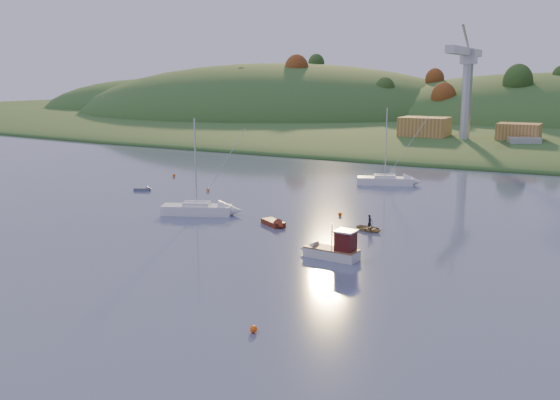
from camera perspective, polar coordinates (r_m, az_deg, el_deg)
The scene contains 23 objects.
ground at distance 43.34m, azimuth -24.00°, elevation -12.29°, with size 500.00×500.00×0.00m, color #39465E.
far_shore at distance 256.19m, azimuth 21.25°, elevation 6.74°, with size 620.00×220.00×1.50m, color #2B5020.
shore_slope at distance 192.07m, azimuth 18.70°, elevation 5.66°, with size 640.00×150.00×7.00m, color #2B5020.
hill_left_far at distance 306.93m, azimuth -10.54°, elevation 7.92°, with size 120.00×100.00×32.00m, color #2B5020.
hill_left at distance 255.43m, azimuth -0.27°, elevation 7.48°, with size 170.00×140.00×44.00m, color #2B5020.
hill_center at distance 235.25m, azimuth 23.04°, elevation 6.27°, with size 140.00×120.00×36.00m, color #2B5020.
hillside_trees at distance 211.75m, azimuth 19.65°, elevation 6.06°, with size 280.00×50.00×32.00m, color #274A1A, non-canonical shape.
wharf at distance 148.94m, azimuth 17.74°, elevation 4.75°, with size 42.00×16.00×2.40m, color slate.
shed_west at distance 152.51m, azimuth 13.07°, elevation 6.49°, with size 11.00×8.00×4.80m, color olive.
shed_east at distance 149.36m, azimuth 20.99°, elevation 5.79°, with size 9.00×7.00×4.00m, color olive.
dock_crane at distance 145.20m, azimuth 16.66°, elevation 10.98°, with size 3.20×28.00×20.30m.
fishing_boat at distance 58.27m, azimuth 4.40°, elevation -4.48°, with size 6.12×2.34×3.82m.
sailboat_near at distance 76.81m, azimuth -7.62°, elevation -0.78°, with size 8.78×5.72×11.76m.
sailboat_far at distance 98.62m, azimuth 9.57°, elevation 1.82°, with size 8.93×5.33×11.89m.
canoe at distance 68.79m, azimuth 8.18°, elevation -2.58°, with size 2.17×3.04×0.63m, color tan.
paddler at distance 68.68m, azimuth 8.19°, elevation -2.19°, with size 0.58×0.38×1.58m, color black.
red_tender at distance 70.11m, azimuth -0.33°, elevation -2.23°, with size 4.14×3.33×1.38m.
grey_dinghy at distance 94.43m, azimuth -12.20°, elevation 0.97°, with size 2.85×1.97×1.00m.
work_vessel at distance 143.47m, azimuth 21.37°, elevation 4.36°, with size 16.09×10.59×3.90m.
buoy_0 at distance 41.93m, azimuth -2.44°, elevation -11.71°, with size 0.50×0.50×0.50m, color #F85A0D.
buoy_1 at distance 75.67m, azimuth 5.51°, elevation -1.30°, with size 0.50×0.50×0.50m, color #F85A0D.
buoy_2 at distance 106.71m, azimuth -9.68°, elevation 2.24°, with size 0.50×0.50×0.50m, color #F85A0D.
buoy_3 at distance 92.34m, azimuth -6.61°, elevation 0.95°, with size 0.50×0.50×0.50m, color #F85A0D.
Camera 1 is at (32.35, -23.60, 16.56)m, focal length 40.00 mm.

